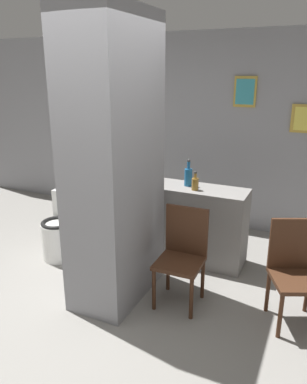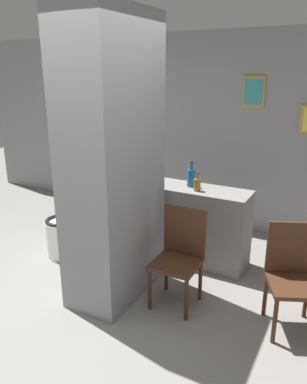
{
  "view_description": "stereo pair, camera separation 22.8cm",
  "coord_description": "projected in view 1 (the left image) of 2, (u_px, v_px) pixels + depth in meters",
  "views": [
    {
      "loc": [
        1.72,
        -2.32,
        2.1
      ],
      "look_at": [
        0.22,
        0.89,
        0.95
      ],
      "focal_mm": 35.0,
      "sensor_mm": 36.0,
      "label": 1
    },
    {
      "loc": [
        1.92,
        -2.22,
        2.1
      ],
      "look_at": [
        0.22,
        0.89,
        0.95
      ],
      "focal_mm": 35.0,
      "sensor_mm": 36.0,
      "label": 2
    }
  ],
  "objects": [
    {
      "name": "pillar_center",
      "position": [
        114.0,
        164.0,
        3.35
      ],
      "size": [
        0.59,
        0.98,
        2.6
      ],
      "color": "gray",
      "rests_on": "ground_plane"
    },
    {
      "name": "bicycle",
      "position": [
        117.0,
        218.0,
        4.58
      ],
      "size": [
        1.7,
        0.42,
        0.78
      ],
      "color": "black",
      "rests_on": "ground_plane"
    },
    {
      "name": "bottle_tall",
      "position": [
        188.0,
        176.0,
        4.16
      ],
      "size": [
        0.09,
        0.09,
        0.3
      ],
      "color": "#19598C",
      "rests_on": "counter_shelf"
    },
    {
      "name": "ground_plane",
      "position": [
        90.0,
        318.0,
        3.34
      ],
      "size": [
        14.0,
        14.0,
        0.0
      ],
      "primitive_type": "plane",
      "color": "gray"
    },
    {
      "name": "wall_back",
      "position": [
        192.0,
        131.0,
        5.2
      ],
      "size": [
        8.0,
        0.09,
        2.6
      ],
      "color": "gray",
      "rests_on": "ground_plane"
    },
    {
      "name": "toilet",
      "position": [
        61.0,
        230.0,
        4.37
      ],
      "size": [
        0.37,
        0.53,
        0.77
      ],
      "color": "white",
      "rests_on": "ground_plane"
    },
    {
      "name": "bottle_short",
      "position": [
        195.0,
        183.0,
        4.02
      ],
      "size": [
        0.07,
        0.07,
        0.21
      ],
      "color": "olive",
      "rests_on": "counter_shelf"
    },
    {
      "name": "chair_by_doorway",
      "position": [
        295.0,
        268.0,
        3.19
      ],
      "size": [
        0.54,
        0.54,
        0.91
      ],
      "rotation": [
        0.0,
        0.0,
        0.43
      ],
      "color": "#422616",
      "rests_on": "ground_plane"
    },
    {
      "name": "counter_shelf",
      "position": [
        182.0,
        222.0,
        4.32
      ],
      "size": [
        1.45,
        0.44,
        0.87
      ],
      "color": "gray",
      "rests_on": "ground_plane"
    },
    {
      "name": "chair_near_pillar",
      "position": [
        182.0,
        252.0,
        3.47
      ],
      "size": [
        0.42,
        0.42,
        0.91
      ],
      "rotation": [
        0.0,
        0.0,
        0.03
      ],
      "color": "#422616",
      "rests_on": "ground_plane"
    }
  ]
}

